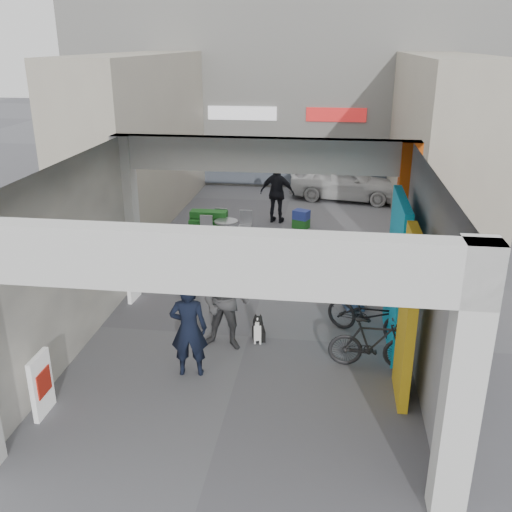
# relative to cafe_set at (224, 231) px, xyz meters

# --- Properties ---
(ground) EXTENTS (90.00, 90.00, 0.00)m
(ground) POSITION_rel_cafe_set_xyz_m (1.51, -5.46, -0.29)
(ground) COLOR #5B5B60
(ground) RESTS_ON ground
(arcade_canopy) EXTENTS (6.40, 6.45, 6.40)m
(arcade_canopy) POSITION_rel_cafe_set_xyz_m (2.04, -6.28, 2.01)
(arcade_canopy) COLOR silver
(arcade_canopy) RESTS_ON ground
(far_building) EXTENTS (18.00, 4.08, 8.00)m
(far_building) POSITION_rel_cafe_set_xyz_m (1.50, 8.53, 3.70)
(far_building) COLOR silver
(far_building) RESTS_ON ground
(plaza_bldg_left) EXTENTS (2.00, 9.00, 5.00)m
(plaza_bldg_left) POSITION_rel_cafe_set_xyz_m (-2.99, 2.04, 2.21)
(plaza_bldg_left) COLOR #A9A28C
(plaza_bldg_left) RESTS_ON ground
(plaza_bldg_right) EXTENTS (2.00, 9.00, 5.00)m
(plaza_bldg_right) POSITION_rel_cafe_set_xyz_m (6.01, 2.04, 2.21)
(plaza_bldg_right) COLOR #A9A28C
(plaza_bldg_right) RESTS_ON ground
(bollard_left) EXTENTS (0.09, 0.09, 0.97)m
(bollard_left) POSITION_rel_cafe_set_xyz_m (-0.19, -3.23, 0.19)
(bollard_left) COLOR gray
(bollard_left) RESTS_ON ground
(bollard_center) EXTENTS (0.09, 0.09, 0.90)m
(bollard_center) POSITION_rel_cafe_set_xyz_m (1.55, -3.19, 0.16)
(bollard_center) COLOR gray
(bollard_center) RESTS_ON ground
(bollard_right) EXTENTS (0.09, 0.09, 0.97)m
(bollard_right) POSITION_rel_cafe_set_xyz_m (3.22, -3.22, 0.19)
(bollard_right) COLOR gray
(bollard_right) RESTS_ON ground
(advert_board_near) EXTENTS (0.10, 0.55, 1.00)m
(advert_board_near) POSITION_rel_cafe_set_xyz_m (-1.24, -8.26, 0.21)
(advert_board_near) COLOR white
(advert_board_near) RESTS_ON ground
(advert_board_far) EXTENTS (0.13, 0.55, 1.00)m
(advert_board_far) POSITION_rel_cafe_set_xyz_m (-1.24, -4.11, 0.21)
(advert_board_far) COLOR white
(advert_board_far) RESTS_ON ground
(cafe_set) EXTENTS (1.37, 1.11, 0.83)m
(cafe_set) POSITION_rel_cafe_set_xyz_m (0.00, 0.00, 0.00)
(cafe_set) COLOR #A9A9AE
(cafe_set) RESTS_ON ground
(produce_stand) EXTENTS (1.25, 0.68, 0.82)m
(produce_stand) POSITION_rel_cafe_set_xyz_m (-0.47, 0.01, 0.03)
(produce_stand) COLOR black
(produce_stand) RESTS_ON ground
(crate_stack) EXTENTS (0.55, 0.50, 0.56)m
(crate_stack) POSITION_rel_cafe_set_xyz_m (2.09, 1.50, -0.01)
(crate_stack) COLOR #185719
(crate_stack) RESTS_ON ground
(border_collie) EXTENTS (0.22, 0.43, 0.59)m
(border_collie) POSITION_rel_cafe_set_xyz_m (1.72, -5.61, -0.06)
(border_collie) COLOR black
(border_collie) RESTS_ON ground
(man_with_dog) EXTENTS (0.67, 0.49, 1.72)m
(man_with_dog) POSITION_rel_cafe_set_xyz_m (0.71, -6.87, 0.56)
(man_with_dog) COLOR black
(man_with_dog) RESTS_ON ground
(man_back_turned) EXTENTS (0.98, 0.80, 1.88)m
(man_back_turned) POSITION_rel_cafe_set_xyz_m (1.15, -5.91, 0.65)
(man_back_turned) COLOR #3C3C3F
(man_back_turned) RESTS_ON ground
(man_elderly) EXTENTS (0.83, 0.65, 1.48)m
(man_elderly) POSITION_rel_cafe_set_xyz_m (3.56, -3.93, 0.45)
(man_elderly) COLOR #5371A3
(man_elderly) RESTS_ON ground
(man_crates) EXTENTS (1.17, 0.68, 1.87)m
(man_crates) POSITION_rel_cafe_set_xyz_m (1.31, 2.00, 0.64)
(man_crates) COLOR black
(man_crates) RESTS_ON ground
(bicycle_front) EXTENTS (1.89, 1.43, 0.95)m
(bicycle_front) POSITION_rel_cafe_set_xyz_m (3.81, -5.15, 0.18)
(bicycle_front) COLOR black
(bicycle_front) RESTS_ON ground
(bicycle_rear) EXTENTS (1.54, 0.44, 0.93)m
(bicycle_rear) POSITION_rel_cafe_set_xyz_m (3.81, -6.24, 0.17)
(bicycle_rear) COLOR black
(bicycle_rear) RESTS_ON ground
(white_van) EXTENTS (4.06, 2.14, 1.32)m
(white_van) POSITION_rel_cafe_set_xyz_m (3.43, 5.04, 0.37)
(white_van) COLOR silver
(white_van) RESTS_ON ground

